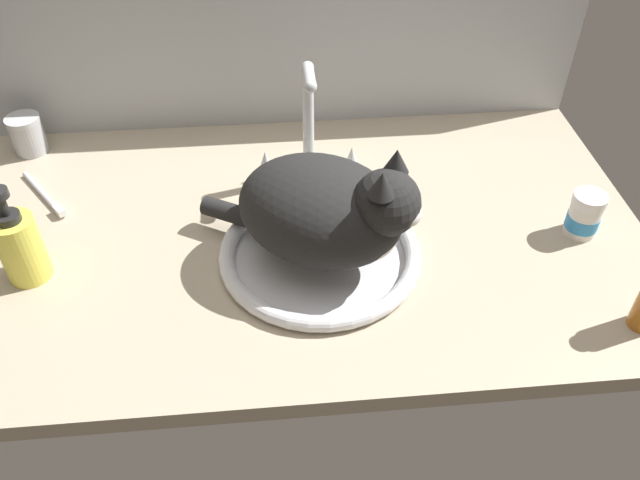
% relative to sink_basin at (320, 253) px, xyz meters
% --- Properties ---
extents(countertop, '(1.18, 0.69, 0.03)m').
position_rel_sink_basin_xyz_m(countertop, '(-0.04, 0.07, -0.03)').
color(countertop, '#B7A88E').
rests_on(countertop, ground).
extents(backsplash_wall, '(1.18, 0.02, 0.36)m').
position_rel_sink_basin_xyz_m(backsplash_wall, '(-0.04, 0.43, 0.14)').
color(backsplash_wall, '#B2B7BC').
rests_on(backsplash_wall, ground).
extents(sink_basin, '(0.32, 0.32, 0.03)m').
position_rel_sink_basin_xyz_m(sink_basin, '(0.00, 0.00, 0.00)').
color(sink_basin, white).
rests_on(sink_basin, countertop).
extents(faucet, '(0.19, 0.09, 0.23)m').
position_rel_sink_basin_xyz_m(faucet, '(0.00, 0.22, 0.07)').
color(faucet, silver).
rests_on(faucet, countertop).
extents(cat, '(0.35, 0.30, 0.19)m').
position_rel_sink_basin_xyz_m(cat, '(0.01, -0.01, 0.09)').
color(cat, black).
rests_on(cat, sink_basin).
extents(soap_pump_bottle, '(0.07, 0.07, 0.17)m').
position_rel_sink_basin_xyz_m(soap_pump_bottle, '(-0.45, 0.01, 0.05)').
color(soap_pump_bottle, '#E5DB4C').
rests_on(soap_pump_bottle, countertop).
extents(pill_bottle, '(0.05, 0.05, 0.08)m').
position_rel_sink_basin_xyz_m(pill_bottle, '(0.44, 0.02, 0.03)').
color(pill_bottle, white).
rests_on(pill_bottle, countertop).
extents(metal_jar, '(0.06, 0.06, 0.07)m').
position_rel_sink_basin_xyz_m(metal_jar, '(-0.53, 0.36, 0.03)').
color(metal_jar, '#B2B5BA').
rests_on(metal_jar, countertop).
extents(toothbrush, '(0.11, 0.14, 0.02)m').
position_rel_sink_basin_xyz_m(toothbrush, '(-0.48, 0.20, -0.00)').
color(toothbrush, silver).
rests_on(toothbrush, countertop).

